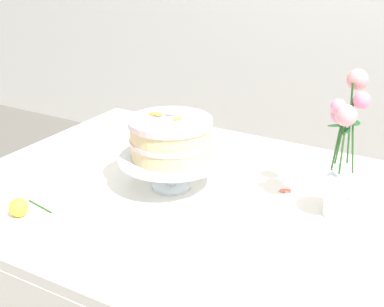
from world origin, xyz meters
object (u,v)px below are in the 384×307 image
object	(u,v)px
cake_stand	(171,162)
layer_cake	(170,138)
dining_table	(202,227)
flower_vase	(342,159)
fallen_rose	(19,207)

from	to	relation	value
cake_stand	layer_cake	xyz separation A→B (m)	(-0.00, 0.00, 0.07)
dining_table	cake_stand	xyz separation A→B (m)	(-0.11, 0.01, 0.17)
flower_vase	fallen_rose	bearing A→B (deg)	-149.16
flower_vase	fallen_rose	xyz separation A→B (m)	(-0.70, -0.42, -0.13)
flower_vase	dining_table	bearing A→B (deg)	-163.28
layer_cake	cake_stand	bearing A→B (deg)	-20.43
dining_table	layer_cake	size ratio (longest dim) A/B	6.06
dining_table	fallen_rose	bearing A→B (deg)	-138.84
dining_table	fallen_rose	size ratio (longest dim) A/B	13.76
cake_stand	dining_table	bearing A→B (deg)	-6.45
cake_stand	layer_cake	distance (m)	0.07
dining_table	flower_vase	world-z (taller)	flower_vase
dining_table	cake_stand	size ratio (longest dim) A/B	4.83
flower_vase	fallen_rose	world-z (taller)	flower_vase
layer_cake	fallen_rose	world-z (taller)	layer_cake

